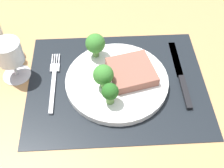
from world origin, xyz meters
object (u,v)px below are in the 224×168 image
Objects in this scene: steak at (131,71)px; fork at (54,81)px; knife at (181,78)px; wine_glass at (10,55)px; plate at (117,81)px.

steak reaches higher than fork.
fork is (-19.39, 0.20, -2.51)cm from steak.
steak is 19.55cm from fork.
steak is 12.95cm from knife.
wine_glass reaches higher than knife.
fork is (-15.74, 1.42, -0.55)cm from plate.
fork is at bearing -16.66° from wine_glass.
knife is at bearing -5.16° from wine_glass.
fork is at bearing 176.26° from knife.
wine_glass is at bearing 173.96° from steak.
steak is 0.46× the size of knife.
wine_glass reaches higher than fork.
steak is 29.46cm from wine_glass.
knife is at bearing 1.86° from plate.
steak is 0.55× the size of fork.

